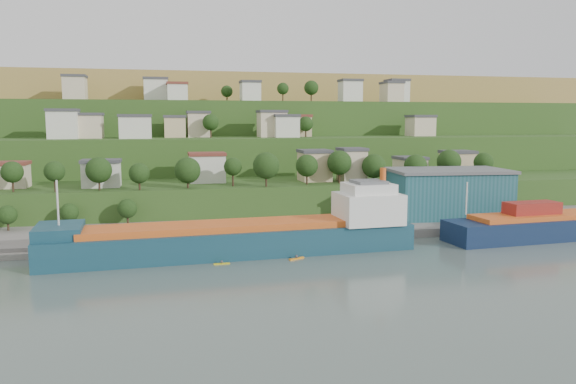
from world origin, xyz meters
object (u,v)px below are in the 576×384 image
object	(u,v)px
warehouse	(448,192)
kayak_orange	(297,258)
cargo_ship_near	(246,239)
caravan	(54,236)

from	to	relation	value
warehouse	kayak_orange	distance (m)	58.13
warehouse	kayak_orange	size ratio (longest dim) A/B	9.41
cargo_ship_near	kayak_orange	distance (m)	11.83
caravan	cargo_ship_near	bearing A→B (deg)	-45.99
caravan	kayak_orange	size ratio (longest dim) A/B	1.53
warehouse	kayak_orange	bearing A→B (deg)	-143.65
cargo_ship_near	warehouse	size ratio (longest dim) A/B	2.36
kayak_orange	warehouse	bearing A→B (deg)	6.08
cargo_ship_near	warehouse	xyz separation A→B (m)	(58.60, 22.95, 5.29)
cargo_ship_near	caravan	xyz separation A→B (m)	(-40.23, 15.56, -0.71)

